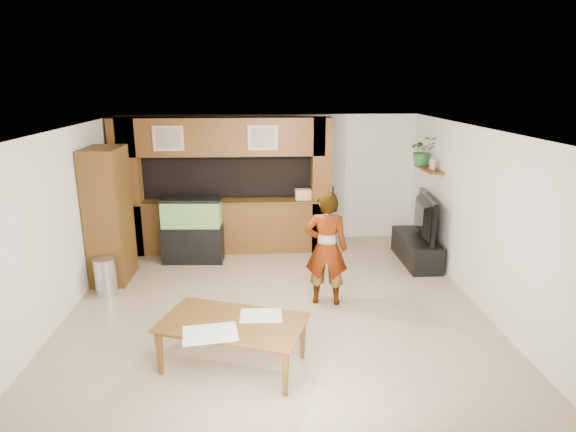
{
  "coord_description": "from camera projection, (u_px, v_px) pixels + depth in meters",
  "views": [
    {
      "loc": [
        -0.2,
        -6.54,
        3.24
      ],
      "look_at": [
        0.21,
        0.6,
        1.23
      ],
      "focal_mm": 30.0,
      "sensor_mm": 36.0,
      "label": 1
    }
  ],
  "objects": [
    {
      "name": "aquarium",
      "position": [
        192.0,
        231.0,
        8.8
      ],
      "size": [
        1.09,
        0.41,
        1.21
      ],
      "rotation": [
        0.0,
        0.0,
        -0.05
      ],
      "color": "black",
      "rests_on": "floor"
    },
    {
      "name": "partition",
      "position": [
        222.0,
        184.0,
        9.3
      ],
      "size": [
        4.2,
        0.99,
        2.6
      ],
      "color": "brown",
      "rests_on": "floor"
    },
    {
      "name": "tv_stand",
      "position": [
        416.0,
        249.0,
        8.88
      ],
      "size": [
        0.54,
        1.46,
        0.49
      ],
      "primitive_type": "cube",
      "color": "black",
      "rests_on": "floor"
    },
    {
      "name": "counter_box",
      "position": [
        303.0,
        194.0,
        9.25
      ],
      "size": [
        0.31,
        0.22,
        0.2
      ],
      "primitive_type": "cube",
      "rotation": [
        0.0,
        0.0,
        0.06
      ],
      "color": "tan",
      "rests_on": "partition"
    },
    {
      "name": "newspaper_a",
      "position": [
        261.0,
        315.0,
        5.65
      ],
      "size": [
        0.5,
        0.37,
        0.01
      ],
      "primitive_type": "cube",
      "rotation": [
        0.0,
        0.0,
        -0.03
      ],
      "color": "silver",
      "rests_on": "dining_table"
    },
    {
      "name": "wall_clock",
      "position": [
        82.0,
        171.0,
        7.45
      ],
      "size": [
        0.05,
        0.25,
        0.25
      ],
      "color": "black",
      "rests_on": "wall_left"
    },
    {
      "name": "wall_back",
      "position": [
        270.0,
        178.0,
        9.94
      ],
      "size": [
        6.0,
        0.0,
        6.0
      ],
      "primitive_type": "plane",
      "rotation": [
        1.57,
        0.0,
        0.0
      ],
      "color": "silver",
      "rests_on": "floor"
    },
    {
      "name": "person",
      "position": [
        326.0,
        248.0,
        7.07
      ],
      "size": [
        0.7,
        0.52,
        1.73
      ],
      "primitive_type": "imported",
      "rotation": [
        0.0,
        0.0,
        2.96
      ],
      "color": "#A28358",
      "rests_on": "floor"
    },
    {
      "name": "photo_frame",
      "position": [
        432.0,
        164.0,
        8.54
      ],
      "size": [
        0.06,
        0.14,
        0.18
      ],
      "primitive_type": "cube",
      "rotation": [
        0.0,
        0.0,
        0.23
      ],
      "color": "tan",
      "rests_on": "wall_shelf"
    },
    {
      "name": "potted_plant",
      "position": [
        423.0,
        151.0,
        8.94
      ],
      "size": [
        0.51,
        0.44,
        0.54
      ],
      "primitive_type": "imported",
      "rotation": [
        0.0,
        0.0,
        0.04
      ],
      "color": "#255E2A",
      "rests_on": "wall_shelf"
    },
    {
      "name": "ceiling",
      "position": [
        275.0,
        130.0,
        6.47
      ],
      "size": [
        6.5,
        6.5,
        0.0
      ],
      "primitive_type": "plane",
      "color": "white",
      "rests_on": "wall_back"
    },
    {
      "name": "wall_right",
      "position": [
        482.0,
        220.0,
        6.98
      ],
      "size": [
        0.0,
        6.5,
        6.5
      ],
      "primitive_type": "plane",
      "rotation": [
        1.57,
        0.0,
        -1.57
      ],
      "color": "silver",
      "rests_on": "floor"
    },
    {
      "name": "floor",
      "position": [
        276.0,
        306.0,
        7.17
      ],
      "size": [
        6.5,
        6.5,
        0.0
      ],
      "primitive_type": "plane",
      "color": "tan",
      "rests_on": "ground"
    },
    {
      "name": "wall_left",
      "position": [
        59.0,
        226.0,
        6.65
      ],
      "size": [
        0.0,
        6.5,
        6.5
      ],
      "primitive_type": "plane",
      "rotation": [
        1.57,
        0.0,
        1.57
      ],
      "color": "silver",
      "rests_on": "floor"
    },
    {
      "name": "dining_table",
      "position": [
        232.0,
        345.0,
        5.56
      ],
      "size": [
        1.85,
        1.4,
        0.58
      ],
      "primitive_type": "imported",
      "rotation": [
        0.0,
        0.0,
        -0.33
      ],
      "color": "brown",
      "rests_on": "floor"
    },
    {
      "name": "trash_can",
      "position": [
        106.0,
        277.0,
        7.48
      ],
      "size": [
        0.33,
        0.33,
        0.6
      ],
      "primitive_type": "cylinder",
      "color": "#B2B2B7",
      "rests_on": "floor"
    },
    {
      "name": "microphone",
      "position": [
        333.0,
        190.0,
        6.68
      ],
      "size": [
        0.04,
        0.1,
        0.16
      ],
      "primitive_type": "cylinder",
      "rotation": [
        0.44,
        0.0,
        0.0
      ],
      "color": "black",
      "rests_on": "person"
    },
    {
      "name": "newspaper_b",
      "position": [
        210.0,
        333.0,
        5.25
      ],
      "size": [
        0.65,
        0.51,
        0.01
      ],
      "primitive_type": "cube",
      "rotation": [
        0.0,
        0.0,
        0.15
      ],
      "color": "silver",
      "rests_on": "dining_table"
    },
    {
      "name": "pantry_cabinet",
      "position": [
        109.0,
        215.0,
        7.9
      ],
      "size": [
        0.56,
        0.91,
        2.23
      ],
      "primitive_type": "cube",
      "color": "brown",
      "rests_on": "floor"
    },
    {
      "name": "television",
      "position": [
        419.0,
        216.0,
        8.71
      ],
      "size": [
        0.37,
        1.38,
        0.79
      ],
      "primitive_type": "imported",
      "rotation": [
        0.0,
        0.0,
        1.43
      ],
      "color": "black",
      "rests_on": "tv_stand"
    },
    {
      "name": "wall_shelf",
      "position": [
        428.0,
        169.0,
        8.74
      ],
      "size": [
        0.25,
        0.9,
        0.04
      ],
      "primitive_type": "cube",
      "color": "brown",
      "rests_on": "wall_right"
    }
  ]
}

